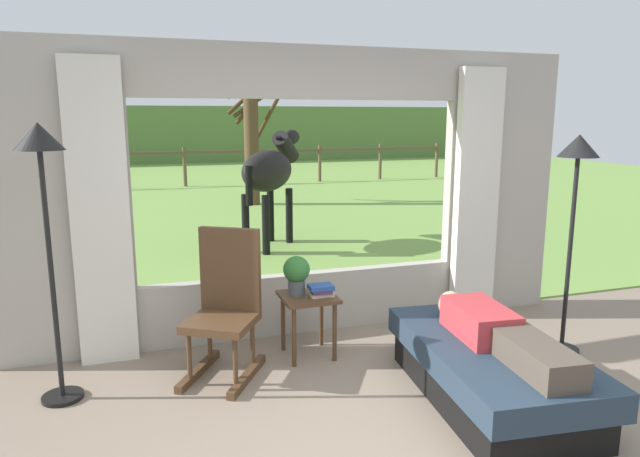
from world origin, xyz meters
The scene contains 16 objects.
back_wall_with_window centered at (0.00, 2.26, 1.25)m, with size 5.20×0.12×2.55m.
curtain_panel_left centered at (-1.69, 2.12, 1.20)m, with size 0.44×0.10×2.40m, color silver.
curtain_panel_right centered at (1.69, 2.12, 1.20)m, with size 0.44×0.10×2.40m, color silver.
outdoor_pasture_lawn centered at (0.00, 13.16, 0.01)m, with size 36.00×21.68×0.02m, color #759E47.
distant_hill_ridge centered at (0.00, 23.00, 1.20)m, with size 36.00×2.00×2.40m, color #57783C.
recliner_sofa centered at (0.84, 0.58, 0.22)m, with size 1.08×1.79×0.42m.
reclining_person centered at (0.84, 0.53, 0.52)m, with size 0.40×1.44×0.22m.
rocking_chair centered at (-0.82, 1.61, 0.55)m, with size 0.75×0.82×1.12m.
side_table centered at (-0.13, 1.71, 0.43)m, with size 0.44×0.44×0.52m.
potted_plant centered at (-0.21, 1.77, 0.70)m, with size 0.22×0.22×0.32m.
book_stack centered at (-0.04, 1.65, 0.57)m, with size 0.20×0.15×0.10m.
floor_lamp_left centered at (-2.00, 1.54, 1.55)m, with size 0.32×0.32×1.92m.
floor_lamp_right centered at (1.93, 1.11, 1.47)m, with size 0.32×0.32×1.82m.
horse centered at (0.51, 5.69, 1.16)m, with size 1.41×1.63×1.73m.
pasture_tree centered at (1.14, 9.98, 1.52)m, with size 1.21×0.88×3.28m.
pasture_fence_line centered at (0.00, 13.84, 0.74)m, with size 16.10×0.10×1.10m.
Camera 1 is at (-1.45, -2.54, 1.95)m, focal length 31.92 mm.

